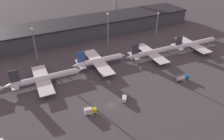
{
  "coord_description": "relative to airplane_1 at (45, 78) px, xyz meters",
  "views": [
    {
      "loc": [
        -38.51,
        -77.96,
        74.14
      ],
      "look_at": [
        12.07,
        22.22,
        6.0
      ],
      "focal_mm": 35.0,
      "sensor_mm": 36.0,
      "label": 1
    }
  ],
  "objects": [
    {
      "name": "airplane_1",
      "position": [
        0.0,
        0.0,
        0.0
      ],
      "size": [
        46.15,
        33.89,
        12.78
      ],
      "rotation": [
        0.0,
        0.0,
        -0.03
      ],
      "color": "silver",
      "rests_on": "ground"
    },
    {
      "name": "service_vehicle_2",
      "position": [
        74.69,
        -34.66,
        -1.65
      ],
      "size": [
        7.77,
        2.66,
        3.1
      ],
      "rotation": [
        0.0,
        0.0,
        -0.06
      ],
      "color": "#195199",
      "rests_on": "ground"
    },
    {
      "name": "lamp_post_1",
      "position": [
        0.63,
        23.97,
        13.47
      ],
      "size": [
        1.8,
        1.8,
        26.73
      ],
      "color": "slate",
      "rests_on": "ground"
    },
    {
      "name": "airplane_2",
      "position": [
        37.4,
        4.88,
        0.06
      ],
      "size": [
        38.86,
        37.9,
        12.69
      ],
      "rotation": [
        0.0,
        0.0,
        -0.03
      ],
      "color": "white",
      "rests_on": "ground"
    },
    {
      "name": "lamp_post_2",
      "position": [
        53.23,
        23.97,
        14.75
      ],
      "size": [
        1.8,
        1.8,
        29.08
      ],
      "color": "slate",
      "rests_on": "ground"
    },
    {
      "name": "service_vehicle_3",
      "position": [
        13.77,
        -36.76,
        -1.35
      ],
      "size": [
        6.16,
        3.17,
        3.7
      ],
      "rotation": [
        0.0,
        0.0,
        -0.17
      ],
      "color": "gold",
      "rests_on": "ground"
    },
    {
      "name": "service_vehicle_0",
      "position": [
        34.13,
        -34.9,
        -1.81
      ],
      "size": [
        5.58,
        6.76,
        2.71
      ],
      "rotation": [
        0.0,
        0.0,
        0.98
      ],
      "color": "#282D38",
      "rests_on": "ground"
    },
    {
      "name": "ground",
      "position": [
        25.66,
        -35.41,
        -3.38
      ],
      "size": [
        600.0,
        600.0,
        0.0
      ],
      "primitive_type": "plane",
      "color": "#423F44"
    },
    {
      "name": "lamp_post_3",
      "position": [
        98.02,
        23.97,
        11.59
      ],
      "size": [
        1.8,
        1.8,
        23.3
      ],
      "color": "slate",
      "rests_on": "ground"
    },
    {
      "name": "terminal_building",
      "position": [
        25.66,
        61.47,
        3.28
      ],
      "size": [
        249.69,
        31.29,
        13.24
      ],
      "color": "#3D424C",
      "rests_on": "ground"
    },
    {
      "name": "airplane_3",
      "position": [
        76.97,
        -0.77,
        0.03
      ],
      "size": [
        44.66,
        34.0,
        12.96
      ],
      "rotation": [
        0.0,
        0.0,
        -0.03
      ],
      "color": "silver",
      "rests_on": "ground"
    },
    {
      "name": "airplane_4",
      "position": [
        114.18,
        -3.24,
        0.12
      ],
      "size": [
        46.08,
        32.66,
        12.14
      ],
      "rotation": [
        0.0,
        0.0,
        -0.03
      ],
      "color": "silver",
      "rests_on": "ground"
    }
  ]
}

